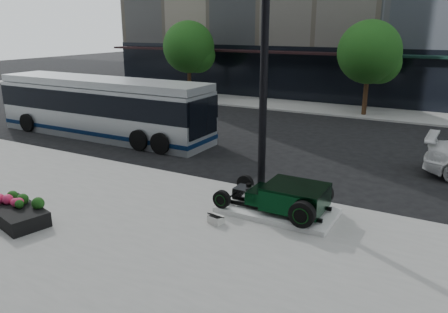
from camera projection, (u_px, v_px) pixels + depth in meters
The scene contains 9 objects.
ground at pixel (264, 172), 16.92m from camera, with size 120.00×120.00×0.00m, color black.
sidewalk_far at pixel (351, 111), 28.62m from camera, with size 70.00×4.00×0.12m, color gray.
street_trees at pixel (372, 55), 26.24m from camera, with size 29.80×3.80×5.70m.
display_plinth at pixel (277, 210), 12.96m from camera, with size 3.40×1.80×0.15m, color silver.
hot_rod at pixel (288, 197), 12.66m from camera, with size 3.22×2.00×0.81m.
info_plaque at pixel (216, 219), 12.27m from camera, with size 0.45×0.37×0.31m.
lamppost at pixel (264, 78), 13.46m from camera, with size 0.45×0.45×8.23m.
flower_planter at pixel (16, 213), 12.35m from camera, with size 2.32×1.55×0.69m.
transit_bus at pixel (102, 107), 22.12m from camera, with size 12.12×2.88×2.92m.
Camera 1 is at (6.41, -14.77, 5.47)m, focal length 35.00 mm.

